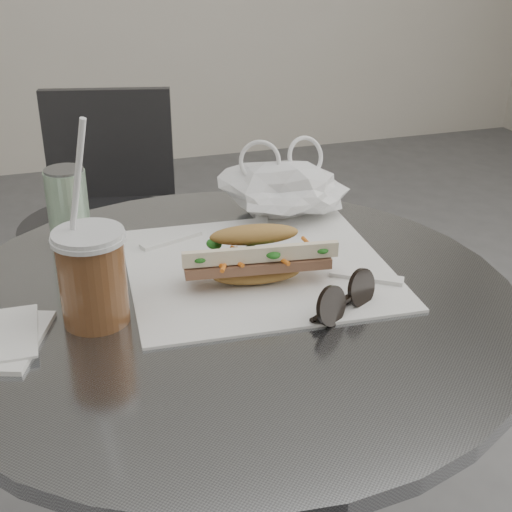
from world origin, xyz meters
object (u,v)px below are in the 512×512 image
object	(u,v)px
sunglasses	(345,299)
iced_coffee	(92,275)
drink_can	(68,206)
banh_mi	(255,256)
chair_far	(112,271)
cafe_table	(231,458)

from	to	relation	value
sunglasses	iced_coffee	bearing A→B (deg)	136.36
iced_coffee	drink_can	bearing A→B (deg)	92.57
banh_mi	drink_can	size ratio (longest dim) A/B	2.13
iced_coffee	drink_can	size ratio (longest dim) A/B	2.21
chair_far	sunglasses	distance (m)	1.07
cafe_table	sunglasses	bearing A→B (deg)	-35.01
banh_mi	cafe_table	bearing A→B (deg)	-148.00
cafe_table	banh_mi	world-z (taller)	banh_mi
iced_coffee	sunglasses	bearing A→B (deg)	-14.29
banh_mi	drink_can	xyz separation A→B (m)	(-0.22, 0.21, 0.02)
iced_coffee	sunglasses	distance (m)	0.31
iced_coffee	banh_mi	bearing A→B (deg)	8.60
sunglasses	drink_can	size ratio (longest dim) A/B	0.92
sunglasses	drink_can	bearing A→B (deg)	104.45
cafe_table	drink_can	distance (m)	0.44
cafe_table	drink_can	world-z (taller)	drink_can
iced_coffee	sunglasses	world-z (taller)	iced_coffee
cafe_table	banh_mi	xyz separation A→B (m)	(0.04, 0.02, 0.32)
cafe_table	banh_mi	distance (m)	0.32
chair_far	banh_mi	bearing A→B (deg)	111.13
iced_coffee	drink_can	world-z (taller)	iced_coffee
drink_can	banh_mi	bearing A→B (deg)	-43.34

